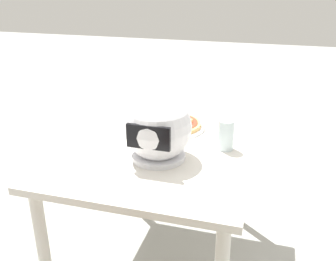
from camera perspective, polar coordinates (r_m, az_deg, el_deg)
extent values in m
cube|color=beige|center=(1.70, -0.89, -2.13)|extent=(0.82, 1.06, 0.03)
cylinder|color=beige|center=(2.23, 11.49, -6.52)|extent=(0.05, 0.05, 0.68)
cylinder|color=beige|center=(2.36, -5.71, -4.32)|extent=(0.05, 0.05, 0.68)
cylinder|color=white|center=(1.84, 0.82, 0.57)|extent=(0.31, 0.31, 0.01)
cylinder|color=tan|center=(1.84, 0.83, 1.00)|extent=(0.27, 0.27, 0.02)
cylinder|color=red|center=(1.83, 0.83, 1.30)|extent=(0.24, 0.24, 0.00)
sphere|color=#234C1E|center=(1.86, 0.53, 2.04)|extent=(0.04, 0.04, 0.04)
sphere|color=#234C1E|center=(1.81, 1.34, 1.39)|extent=(0.03, 0.03, 0.03)
sphere|color=#234C1E|center=(1.85, -0.10, 1.74)|extent=(0.03, 0.03, 0.03)
sphere|color=#234C1E|center=(1.84, -1.27, 1.66)|extent=(0.03, 0.03, 0.03)
sphere|color=#234C1E|center=(1.80, 1.48, 1.23)|extent=(0.03, 0.03, 0.03)
cylinder|color=#E0D172|center=(1.83, 3.47, 1.50)|extent=(0.02, 0.02, 0.02)
cylinder|color=#E0D172|center=(1.88, -1.01, 2.12)|extent=(0.02, 0.02, 0.02)
cylinder|color=#E0D172|center=(1.91, 1.08, 2.52)|extent=(0.03, 0.03, 0.02)
cylinder|color=#E0D172|center=(1.86, 2.60, 1.94)|extent=(0.03, 0.03, 0.02)
sphere|color=silver|center=(1.50, -1.53, 0.51)|extent=(0.27, 0.27, 0.27)
cylinder|color=silver|center=(1.55, -1.48, -3.81)|extent=(0.22, 0.22, 0.02)
cube|color=black|center=(1.39, -3.00, -1.02)|extent=(0.17, 0.02, 0.09)
cylinder|color=silver|center=(1.61, 8.73, -0.71)|extent=(0.07, 0.07, 0.13)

